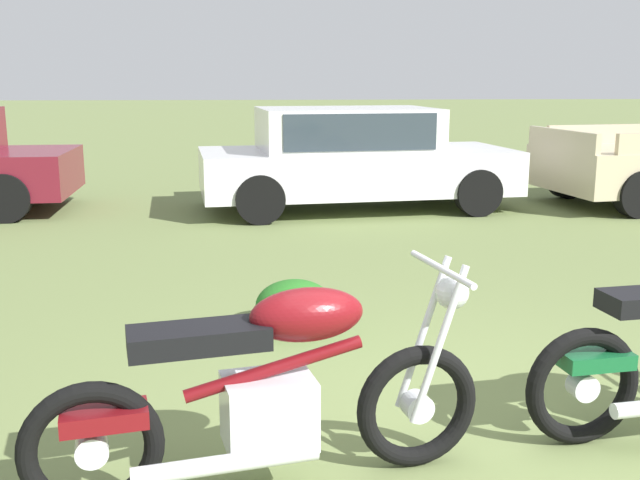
{
  "coord_description": "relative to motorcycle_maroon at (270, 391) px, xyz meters",
  "views": [
    {
      "loc": [
        -1.05,
        -3.37,
        1.85
      ],
      "look_at": [
        -0.64,
        2.37,
        0.58
      ],
      "focal_mm": 41.74,
      "sensor_mm": 36.0,
      "label": 1
    }
  ],
  "objects": [
    {
      "name": "car_white",
      "position": [
        1.21,
        7.35,
        0.32
      ],
      "size": [
        4.56,
        2.38,
        1.43
      ],
      "rotation": [
        0.0,
        0.0,
        0.12
      ],
      "color": "silver",
      "rests_on": "ground"
    },
    {
      "name": "shrub_low",
      "position": [
        0.19,
        2.2,
        -0.29
      ],
      "size": [
        0.58,
        0.62,
        0.37
      ],
      "color": "#23661E",
      "rests_on": "ground"
    },
    {
      "name": "motorcycle_maroon",
      "position": [
        0.0,
        0.0,
        0.0
      ],
      "size": [
        2.08,
        0.82,
        1.02
      ],
      "rotation": [
        0.0,
        0.0,
        0.22
      ],
      "color": "black",
      "rests_on": "ground"
    },
    {
      "name": "ground_plane",
      "position": [
        1.05,
        0.27,
        -0.48
      ],
      "size": [
        120.0,
        120.0,
        0.0
      ],
      "primitive_type": "plane",
      "color": "olive"
    }
  ]
}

